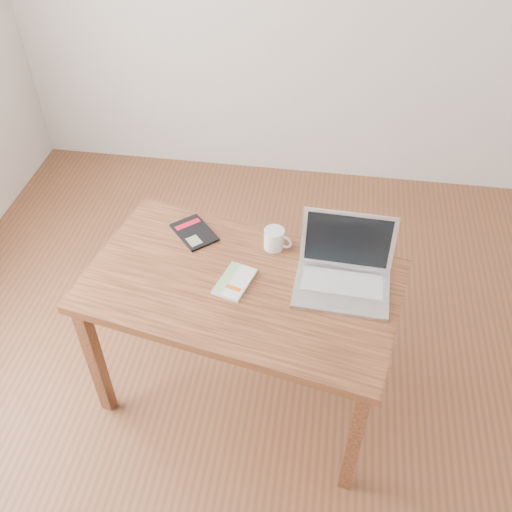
# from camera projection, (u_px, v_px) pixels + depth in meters

# --- Properties ---
(room) EXTENTS (4.04, 4.04, 2.70)m
(room) POSITION_uv_depth(u_px,v_px,m) (267.00, 174.00, 1.83)
(room) COLOR brown
(room) RESTS_ON ground
(desk) EXTENTS (1.38, 0.95, 0.75)m
(desk) POSITION_uv_depth(u_px,v_px,m) (242.00, 298.00, 2.38)
(desk) COLOR brown
(desk) RESTS_ON ground
(white_guidebook) EXTENTS (0.17, 0.22, 0.02)m
(white_guidebook) POSITION_uv_depth(u_px,v_px,m) (235.00, 282.00, 2.31)
(white_guidebook) COLOR silver
(white_guidebook) RESTS_ON desk
(black_guidebook) EXTENTS (0.25, 0.25, 0.01)m
(black_guidebook) POSITION_uv_depth(u_px,v_px,m) (194.00, 232.00, 2.53)
(black_guidebook) COLOR black
(black_guidebook) RESTS_ON desk
(laptop) EXTENTS (0.39, 0.33, 0.26)m
(laptop) POSITION_uv_depth(u_px,v_px,m) (344.00, 272.00, 2.28)
(laptop) COLOR silver
(laptop) RESTS_ON desk
(coffee_mug) EXTENTS (0.13, 0.09, 0.09)m
(coffee_mug) POSITION_uv_depth(u_px,v_px,m) (275.00, 239.00, 2.44)
(coffee_mug) COLOR silver
(coffee_mug) RESTS_ON desk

